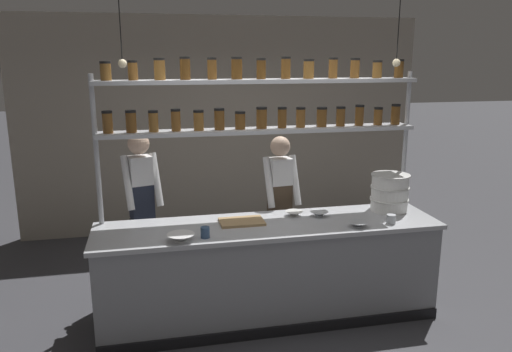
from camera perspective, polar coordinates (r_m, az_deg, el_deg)
name	(u,v)px	position (r m, az deg, el deg)	size (l,w,h in m)	color
ground_plane	(268,316)	(4.91, 1.41, -15.68)	(40.00, 40.00, 0.00)	#3D3D42
back_wall	(224,125)	(6.96, -3.70, 5.80)	(5.52, 0.12, 2.93)	#9E9384
prep_counter	(269,271)	(4.70, 1.45, -10.80)	(3.12, 0.76, 0.92)	gray
spice_shelf_unit	(260,109)	(4.63, 0.47, 7.64)	(3.01, 0.28, 2.39)	#B7BABF
chef_left	(142,203)	(5.15, -12.91, -2.99)	(0.41, 0.35, 1.67)	black
chef_center	(280,202)	(5.20, 2.74, -2.98)	(0.39, 0.31, 1.61)	black
container_stack	(390,192)	(5.04, 15.03, -1.82)	(0.37, 0.37, 0.36)	white
cutting_board	(242,222)	(4.56, -1.64, -5.24)	(0.40, 0.26, 0.02)	#A88456
prep_bowl_near_left	(181,238)	(4.16, -8.58, -6.99)	(0.23, 0.23, 0.06)	white
prep_bowl_center_front	(358,224)	(4.54, 11.55, -5.43)	(0.18, 0.18, 0.05)	#B2B7BC
prep_bowl_center_back	(294,214)	(4.76, 4.36, -4.31)	(0.17, 0.17, 0.05)	silver
prep_bowl_near_right	(319,214)	(4.77, 7.24, -4.32)	(0.17, 0.17, 0.05)	silver
serving_cup_front	(205,232)	(4.20, -5.84, -6.44)	(0.08, 0.08, 0.09)	#334C70
serving_cup_by_board	(391,219)	(4.69, 15.18, -4.78)	(0.08, 0.08, 0.08)	#B2B7BC
pendant_light_row	(267,60)	(4.28, 1.31, 13.10)	(2.43, 0.07, 0.57)	black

